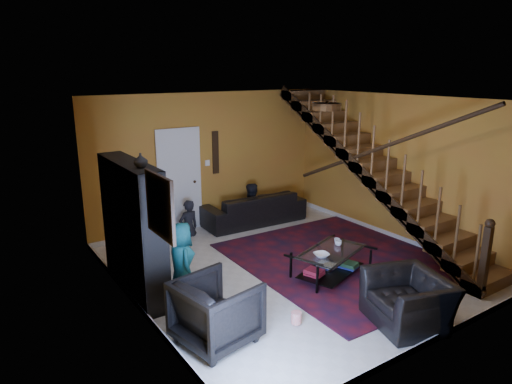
# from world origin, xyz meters

# --- Properties ---
(floor) EXTENTS (5.50, 5.50, 0.00)m
(floor) POSITION_xyz_m (0.00, 0.00, 0.00)
(floor) COLOR beige
(floor) RESTS_ON ground
(room) EXTENTS (5.50, 5.50, 5.50)m
(room) POSITION_xyz_m (-1.33, 1.33, 0.05)
(room) COLOR #A97F25
(room) RESTS_ON ground
(staircase) EXTENTS (0.95, 5.02, 3.18)m
(staircase) POSITION_xyz_m (2.12, -0.00, 1.40)
(staircase) COLOR brown
(staircase) RESTS_ON floor
(bookshelf) EXTENTS (0.35, 1.80, 2.00)m
(bookshelf) POSITION_xyz_m (-2.40, 0.60, 0.96)
(bookshelf) COLOR black
(bookshelf) RESTS_ON floor
(door) EXTENTS (0.82, 0.05, 2.05)m
(door) POSITION_xyz_m (-0.70, 2.73, 1.02)
(door) COLOR silver
(door) RESTS_ON floor
(framed_picture) EXTENTS (0.04, 0.74, 0.74)m
(framed_picture) POSITION_xyz_m (-2.57, -0.90, 1.75)
(framed_picture) COLOR maroon
(framed_picture) RESTS_ON room
(wall_hanging) EXTENTS (0.14, 0.03, 0.90)m
(wall_hanging) POSITION_xyz_m (0.15, 2.73, 1.55)
(wall_hanging) COLOR black
(wall_hanging) RESTS_ON room
(ceiling_fixture) EXTENTS (0.40, 0.40, 0.10)m
(ceiling_fixture) POSITION_xyz_m (0.00, -0.80, 2.74)
(ceiling_fixture) COLOR #3F2814
(ceiling_fixture) RESTS_ON room
(rug) EXTENTS (3.38, 3.84, 0.02)m
(rug) POSITION_xyz_m (0.98, -0.29, 0.01)
(rug) COLOR #4D0D17
(rug) RESTS_ON floor
(sofa) EXTENTS (2.29, 0.98, 0.66)m
(sofa) POSITION_xyz_m (0.82, 2.30, 0.33)
(sofa) COLOR black
(sofa) RESTS_ON floor
(armchair_left) EXTENTS (1.05, 1.03, 0.82)m
(armchair_left) POSITION_xyz_m (-2.05, -1.22, 0.41)
(armchair_left) COLOR black
(armchair_left) RESTS_ON floor
(armchair_right) EXTENTS (1.16, 1.24, 0.67)m
(armchair_right) POSITION_xyz_m (0.23, -2.25, 0.33)
(armchair_right) COLOR black
(armchair_right) RESTS_ON floor
(person_adult_a) EXTENTS (0.46, 0.33, 1.19)m
(person_adult_a) POSITION_xyz_m (-0.71, 2.35, 0.14)
(person_adult_a) COLOR black
(person_adult_a) RESTS_ON sofa
(person_adult_b) EXTENTS (0.66, 0.52, 1.32)m
(person_adult_b) POSITION_xyz_m (0.77, 2.35, 0.21)
(person_adult_b) COLOR black
(person_adult_b) RESTS_ON sofa
(person_child) EXTENTS (0.43, 0.61, 1.18)m
(person_child) POSITION_xyz_m (-1.95, -0.03, 0.59)
(person_child) COLOR #1A6063
(person_child) RESTS_ON armchair_left
(coffee_table) EXTENTS (1.35, 1.05, 0.45)m
(coffee_table) POSITION_xyz_m (0.34, -0.67, 0.26)
(coffee_table) COLOR black
(coffee_table) RESTS_ON floor
(cup_a) EXTENTS (0.14, 0.14, 0.09)m
(cup_a) POSITION_xyz_m (0.59, -0.56, 0.50)
(cup_a) COLOR #999999
(cup_a) RESTS_ON coffee_table
(cup_b) EXTENTS (0.11, 0.11, 0.09)m
(cup_b) POSITION_xyz_m (0.64, -0.48, 0.50)
(cup_b) COLOR #999999
(cup_b) RESTS_ON coffee_table
(bowl) EXTENTS (0.27, 0.27, 0.06)m
(bowl) POSITION_xyz_m (0.05, -0.75, 0.48)
(bowl) COLOR #999999
(bowl) RESTS_ON coffee_table
(vase) EXTENTS (0.18, 0.18, 0.19)m
(vase) POSITION_xyz_m (-2.41, 0.10, 2.10)
(vase) COLOR #999999
(vase) RESTS_ON bookshelf
(popcorn_bucket) EXTENTS (0.18, 0.18, 0.16)m
(popcorn_bucket) POSITION_xyz_m (-1.00, -1.47, 0.10)
(popcorn_bucket) COLOR red
(popcorn_bucket) RESTS_ON rug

